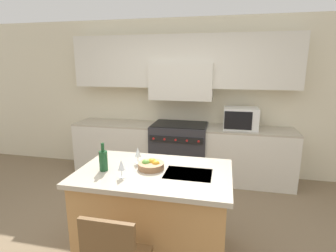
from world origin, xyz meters
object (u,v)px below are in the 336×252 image
at_px(range_stove, 179,151).
at_px(wine_glass_near, 121,165).
at_px(fruit_bowl, 151,165).
at_px(wine_bottle, 103,160).
at_px(wine_glass_far, 138,153).
at_px(microwave, 241,118).

distance_m(range_stove, wine_glass_near, 2.26).
bearing_deg(wine_glass_near, fruit_bowl, 52.74).
xyz_separation_m(wine_bottle, wine_glass_far, (0.26, 0.25, 0.01)).
bearing_deg(wine_bottle, microwave, 56.62).
relative_size(microwave, wine_glass_near, 3.09).
relative_size(wine_bottle, wine_glass_far, 1.60).
bearing_deg(wine_bottle, fruit_bowl, 18.58).
bearing_deg(microwave, wine_glass_far, -121.14).
xyz_separation_m(microwave, fruit_bowl, (-0.94, -1.94, -0.13)).
relative_size(range_stove, wine_glass_near, 5.52).
height_order(wine_glass_near, wine_glass_far, same).
bearing_deg(range_stove, wine_bottle, -100.53).
xyz_separation_m(wine_glass_near, wine_glass_far, (0.03, 0.37, 0.00)).
height_order(wine_glass_far, fruit_bowl, wine_glass_far).
bearing_deg(range_stove, wine_glass_near, -93.95).
bearing_deg(wine_glass_near, range_stove, 86.05).
relative_size(range_stove, wine_glass_far, 5.52).
bearing_deg(microwave, wine_glass_near, -117.37).
xyz_separation_m(range_stove, wine_glass_near, (-0.15, -2.18, 0.57)).
bearing_deg(fruit_bowl, wine_glass_near, -127.26).
bearing_deg(range_stove, fruit_bowl, -88.52).
bearing_deg(wine_glass_near, wine_bottle, 153.20).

